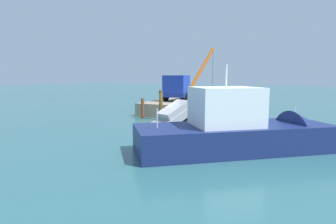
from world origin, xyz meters
name	(u,v)px	position (x,y,z in m)	size (l,w,h in m)	color
ground	(160,121)	(0.00, 0.00, 0.00)	(200.00, 200.00, 0.00)	#2D6066
dock	(190,107)	(-6.83, 0.00, 0.66)	(10.75, 7.36, 1.33)	gray
crane_truck	(182,88)	(-6.29, -0.71, 2.69)	(8.57, 3.05, 6.14)	navy
dock_worker	(195,94)	(-4.89, 1.34, 2.21)	(0.34, 0.34, 1.73)	#353535
salvaged_car	(174,115)	(0.51, 1.63, 0.74)	(4.94, 3.49, 2.77)	#99999E
moored_yacht	(260,139)	(6.17, 9.77, 0.60)	(10.78, 11.80, 6.15)	navy
piling_near	(143,108)	(-0.75, -2.31, 0.96)	(0.30, 0.30, 1.92)	brown
piling_mid	(161,105)	(-0.73, -0.32, 1.36)	(0.34, 0.34, 2.72)	brown
piling_far	(190,110)	(-0.93, 2.55, 1.08)	(0.41, 0.41, 2.17)	brown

